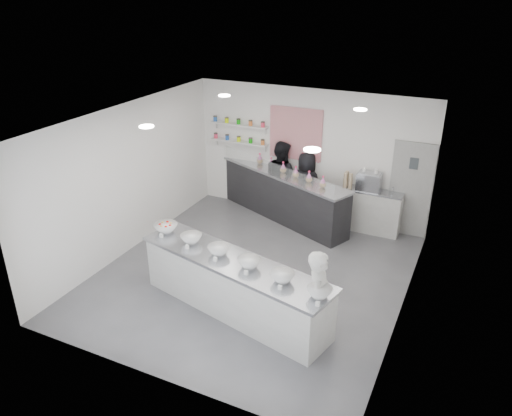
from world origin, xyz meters
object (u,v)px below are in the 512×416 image
(prep_counter, at_px, (234,286))
(staff_left, at_px, (281,178))
(woman_prep, at_px, (319,300))
(staff_right, at_px, (306,186))
(back_bar, at_px, (283,195))
(espresso_ledge, at_px, (371,211))
(espresso_machine, at_px, (369,182))

(prep_counter, xyz_separation_m, staff_left, (-0.84, 3.98, 0.40))
(woman_prep, height_order, staff_right, woman_prep)
(woman_prep, distance_m, staff_left, 4.82)
(woman_prep, bearing_deg, prep_counter, 71.13)
(woman_prep, bearing_deg, back_bar, 18.40)
(back_bar, distance_m, staff_left, 0.44)
(staff_right, bearing_deg, staff_left, 8.39)
(espresso_ledge, distance_m, staff_left, 2.23)
(back_bar, relative_size, staff_right, 2.27)
(prep_counter, relative_size, espresso_machine, 7.06)
(espresso_ledge, distance_m, staff_right, 1.59)
(back_bar, distance_m, woman_prep, 4.53)
(espresso_ledge, bearing_deg, prep_counter, -108.97)
(staff_right, bearing_deg, espresso_ledge, -174.19)
(prep_counter, distance_m, espresso_machine, 4.16)
(espresso_ledge, relative_size, espresso_machine, 2.57)
(espresso_ledge, relative_size, staff_right, 0.82)
(prep_counter, relative_size, woman_prep, 2.22)
(back_bar, bearing_deg, staff_right, 51.19)
(prep_counter, height_order, staff_left, staff_left)
(back_bar, bearing_deg, woman_prep, -37.23)
(back_bar, distance_m, espresso_ledge, 2.04)
(back_bar, height_order, staff_right, staff_right)
(espresso_ledge, bearing_deg, back_bar, -174.93)
(prep_counter, bearing_deg, back_bar, 113.91)
(back_bar, relative_size, espresso_machine, 7.15)
(espresso_ledge, distance_m, woman_prep, 4.15)
(back_bar, xyz_separation_m, espresso_ledge, (2.03, 0.18, -0.08))
(espresso_ledge, height_order, espresso_machine, espresso_machine)
(staff_left, bearing_deg, back_bar, 140.08)
(woman_prep, bearing_deg, espresso_ledge, -8.33)
(staff_left, bearing_deg, espresso_machine, -164.02)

